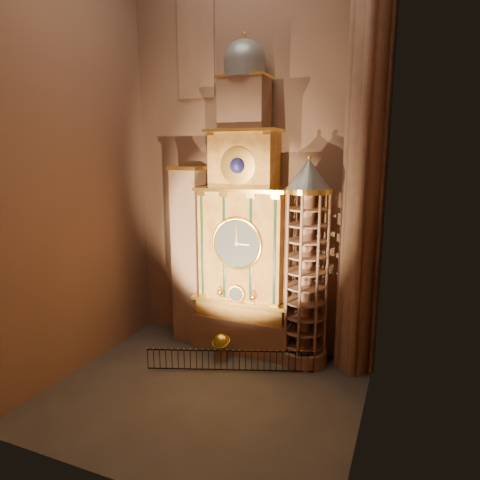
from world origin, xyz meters
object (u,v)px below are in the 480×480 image
at_px(celestial_globe, 221,345).
at_px(iron_railing, 230,361).
at_px(portrait_tower, 189,255).
at_px(stair_turret, 306,266).
at_px(astronomical_clock, 244,233).

xyz_separation_m(celestial_globe, iron_railing, (0.95, -0.98, -0.28)).
xyz_separation_m(portrait_tower, iron_railing, (3.74, -2.73, -4.55)).
bearing_deg(stair_turret, celestial_globe, -160.34).
height_order(portrait_tower, stair_turret, stair_turret).
bearing_deg(iron_railing, portrait_tower, 143.87).
bearing_deg(iron_railing, stair_turret, 37.75).
distance_m(celestial_globe, iron_railing, 1.39).
xyz_separation_m(stair_turret, iron_railing, (-3.16, -2.45, -4.67)).
height_order(portrait_tower, celestial_globe, portrait_tower).
distance_m(portrait_tower, celestial_globe, 5.39).
bearing_deg(iron_railing, astronomical_clock, 97.11).
bearing_deg(astronomical_clock, stair_turret, -4.30).
relative_size(portrait_tower, celestial_globe, 6.99).
distance_m(stair_turret, celestial_globe, 6.20).
bearing_deg(iron_railing, celestial_globe, 134.33).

